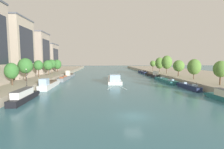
% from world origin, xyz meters
% --- Properties ---
extents(ground_plane, '(400.00, 400.00, 0.00)m').
position_xyz_m(ground_plane, '(0.00, 0.00, 0.00)').
color(ground_plane, '#386B7A').
extents(quay_left, '(36.00, 170.00, 1.72)m').
position_xyz_m(quay_left, '(-39.85, 55.00, 0.86)').
color(quay_left, '#A89E89').
rests_on(quay_left, ground).
extents(quay_right, '(36.00, 170.00, 1.72)m').
position_xyz_m(quay_right, '(39.85, 55.00, 0.86)').
color(quay_right, '#A89E89').
rests_on(quay_right, ground).
extents(barge_midriver, '(5.79, 23.84, 3.12)m').
position_xyz_m(barge_midriver, '(0.32, 38.47, 0.90)').
color(barge_midriver, silver).
rests_on(barge_midriver, ground).
extents(wake_behind_barge, '(5.59, 6.03, 0.03)m').
position_xyz_m(wake_behind_barge, '(-0.16, 24.10, 0.01)').
color(wake_behind_barge, '#AAD6E0').
rests_on(wake_behind_barge, ground).
extents(moored_boat_left_upstream, '(2.07, 11.10, 2.48)m').
position_xyz_m(moored_boat_left_upstream, '(-20.01, 10.06, 1.03)').
color(moored_boat_left_upstream, black).
rests_on(moored_boat_left_upstream, ground).
extents(moored_boat_left_second, '(2.95, 14.31, 3.13)m').
position_xyz_m(moored_boat_left_second, '(-20.11, 25.83, 0.98)').
color(moored_boat_left_second, silver).
rests_on(moored_boat_left_second, ground).
extents(moored_boat_left_near, '(2.63, 12.84, 2.32)m').
position_xyz_m(moored_boat_left_near, '(-19.61, 42.94, 0.64)').
color(moored_boat_left_near, gray).
rests_on(moored_boat_left_near, ground).
extents(moored_boat_left_far, '(2.55, 12.61, 3.24)m').
position_xyz_m(moored_boat_left_far, '(-19.75, 55.47, 0.92)').
color(moored_boat_left_far, gray).
rests_on(moored_boat_left_far, ground).
extents(moored_boat_right_end, '(1.89, 10.69, 2.36)m').
position_xyz_m(moored_boat_right_end, '(19.78, 20.70, 0.67)').
color(moored_boat_right_end, '#1E284C').
rests_on(moored_boat_right_end, ground).
extents(moored_boat_right_lone, '(3.50, 16.89, 2.16)m').
position_xyz_m(moored_boat_right_lone, '(19.28, 35.58, 0.55)').
color(moored_boat_right_lone, '#23666B').
rests_on(moored_boat_right_lone, ground).
extents(moored_boat_right_gap_after, '(2.93, 14.74, 2.96)m').
position_xyz_m(moored_boat_right_gap_after, '(20.14, 54.03, 0.90)').
color(moored_boat_right_gap_after, black).
rests_on(moored_boat_right_gap_after, ground).
extents(moored_boat_right_downstream, '(2.78, 14.19, 2.32)m').
position_xyz_m(moored_boat_right_downstream, '(20.25, 72.55, 0.64)').
color(moored_boat_right_downstream, '#1E284C').
rests_on(moored_boat_right_downstream, ground).
extents(tree_left_past_mid, '(3.31, 3.31, 5.72)m').
position_xyz_m(tree_left_past_mid, '(-27.40, 19.92, 5.38)').
color(tree_left_past_mid, brown).
rests_on(tree_left_past_mid, quay_left).
extents(tree_left_nearest, '(4.22, 4.22, 6.97)m').
position_xyz_m(tree_left_nearest, '(-27.61, 28.03, 6.37)').
color(tree_left_nearest, brown).
rests_on(tree_left_nearest, quay_left).
extents(tree_left_end_of_row, '(3.27, 3.27, 6.28)m').
position_xyz_m(tree_left_end_of_row, '(-27.61, 38.10, 6.16)').
color(tree_left_end_of_row, brown).
rests_on(tree_left_end_of_row, quay_left).
extents(tree_left_third, '(4.14, 4.14, 6.23)m').
position_xyz_m(tree_left_third, '(-27.11, 47.50, 5.87)').
color(tree_left_third, brown).
rests_on(tree_left_third, quay_left).
extents(tree_left_far, '(3.87, 3.87, 6.54)m').
position_xyz_m(tree_left_far, '(-27.80, 54.79, 6.17)').
color(tree_left_far, brown).
rests_on(tree_left_far, quay_left).
extents(tree_left_distant, '(4.19, 4.19, 6.49)m').
position_xyz_m(tree_left_distant, '(-27.94, 64.99, 5.67)').
color(tree_left_distant, brown).
rests_on(tree_left_distant, quay_left).
extents(tree_right_far, '(3.54, 3.54, 6.25)m').
position_xyz_m(tree_right_far, '(25.92, 16.69, 5.83)').
color(tree_right_far, brown).
rests_on(tree_right_far, quay_right).
extents(tree_right_midway, '(4.26, 4.26, 6.70)m').
position_xyz_m(tree_right_midway, '(26.23, 29.14, 5.84)').
color(tree_right_midway, brown).
rests_on(tree_right_midway, quay_right).
extents(tree_right_by_lamp, '(4.27, 4.27, 6.30)m').
position_xyz_m(tree_right_by_lamp, '(25.74, 38.94, 5.78)').
color(tree_right_by_lamp, brown).
rests_on(tree_right_by_lamp, quay_right).
extents(tree_right_end_of_row, '(4.79, 4.79, 8.37)m').
position_xyz_m(tree_right_end_of_row, '(25.61, 50.26, 6.99)').
color(tree_right_end_of_row, brown).
rests_on(tree_right_end_of_row, quay_right).
extents(tree_right_third, '(4.52, 4.52, 7.60)m').
position_xyz_m(tree_right_third, '(25.82, 60.02, 6.42)').
color(tree_right_third, brown).
rests_on(tree_right_third, quay_right).
extents(tree_right_nearest, '(3.37, 3.37, 5.94)m').
position_xyz_m(tree_right_nearest, '(25.54, 69.94, 5.90)').
color(tree_right_nearest, brown).
rests_on(tree_right_nearest, quay_right).
extents(lamppost_left_bank, '(0.28, 0.28, 4.30)m').
position_xyz_m(lamppost_left_bank, '(-23.08, 18.31, 4.09)').
color(lamppost_left_bank, black).
rests_on(lamppost_left_bank, quay_left).
extents(building_left_middle, '(12.51, 13.30, 21.23)m').
position_xyz_m(building_left_middle, '(-37.00, 37.49, 12.35)').
color(building_left_middle, '#B2A38E').
rests_on(building_left_middle, quay_left).
extents(building_left_corner, '(14.06, 12.30, 19.02)m').
position_xyz_m(building_left_corner, '(-37.00, 55.48, 11.25)').
color(building_left_corner, '#A89989').
rests_on(building_left_corner, quay_left).
extents(building_left_far_end, '(12.35, 13.12, 15.56)m').
position_xyz_m(building_left_far_end, '(-37.00, 74.34, 9.51)').
color(building_left_far_end, '#A89989').
rests_on(building_left_far_end, quay_left).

